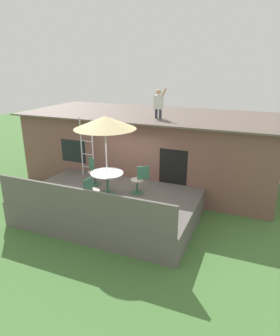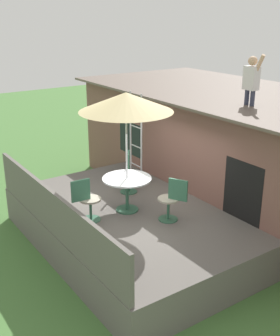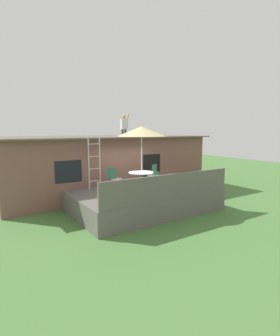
% 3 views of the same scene
% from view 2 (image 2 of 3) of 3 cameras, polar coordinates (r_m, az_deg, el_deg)
% --- Properties ---
extents(ground_plane, '(40.00, 40.00, 0.00)m').
position_cam_2_polar(ground_plane, '(9.71, -0.98, -9.88)').
color(ground_plane, '#477538').
extents(house, '(10.50, 4.50, 2.89)m').
position_cam_2_polar(house, '(11.34, 14.34, 1.99)').
color(house, brown).
rests_on(house, ground).
extents(deck, '(5.56, 3.71, 0.80)m').
position_cam_2_polar(deck, '(9.52, -0.99, -7.79)').
color(deck, '#605B56').
rests_on(deck, ground).
extents(deck_railing, '(5.46, 0.08, 0.90)m').
position_cam_2_polar(deck_railing, '(8.39, -11.42, -5.76)').
color(deck_railing, '#605B56').
rests_on(deck_railing, deck).
extents(patio_table, '(1.04, 1.04, 0.74)m').
position_cam_2_polar(patio_table, '(9.13, -1.73, -2.24)').
color(patio_table, '#33664C').
rests_on(patio_table, deck).
extents(patio_umbrella, '(1.90, 1.90, 2.54)m').
position_cam_2_polar(patio_umbrella, '(8.61, -1.85, 8.67)').
color(patio_umbrella, silver).
rests_on(patio_umbrella, deck).
extents(step_ladder, '(0.52, 0.04, 2.20)m').
position_cam_2_polar(step_ladder, '(10.76, -0.54, 4.16)').
color(step_ladder, silver).
rests_on(step_ladder, deck).
extents(person_figure, '(0.47, 0.20, 1.11)m').
position_cam_2_polar(person_figure, '(9.74, 14.52, 11.50)').
color(person_figure, '#33384C').
rests_on(person_figure, house).
extents(patio_chair_left, '(0.56, 0.46, 0.92)m').
position_cam_2_polar(patio_chair_left, '(10.17, -1.51, -0.63)').
color(patio_chair_left, '#33664C').
rests_on(patio_chair_left, deck).
extents(patio_chair_right, '(0.58, 0.44, 0.92)m').
position_cam_2_polar(patio_chair_right, '(8.75, 4.21, -4.21)').
color(patio_chair_right, '#33664C').
rests_on(patio_chair_right, deck).
extents(patio_chair_near, '(0.44, 0.62, 0.92)m').
position_cam_2_polar(patio_chair_near, '(8.78, -7.01, -4.24)').
color(patio_chair_near, '#33664C').
rests_on(patio_chair_near, deck).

